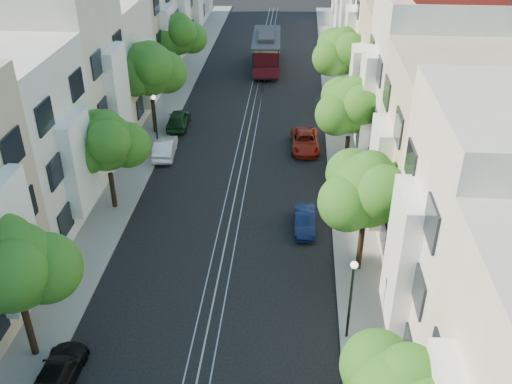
% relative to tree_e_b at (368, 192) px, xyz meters
% --- Properties ---
extents(ground, '(200.00, 200.00, 0.00)m').
position_rel_tree_e_b_xyz_m(ground, '(-7.26, 19.02, -4.73)').
color(ground, black).
rests_on(ground, ground).
extents(sidewalk_east, '(2.50, 80.00, 0.12)m').
position_rel_tree_e_b_xyz_m(sidewalk_east, '(-0.01, 19.02, -4.67)').
color(sidewalk_east, gray).
rests_on(sidewalk_east, ground).
extents(sidewalk_west, '(2.50, 80.00, 0.12)m').
position_rel_tree_e_b_xyz_m(sidewalk_west, '(-14.51, 19.02, -4.67)').
color(sidewalk_west, gray).
rests_on(sidewalk_west, ground).
extents(rail_left, '(0.06, 80.00, 0.02)m').
position_rel_tree_e_b_xyz_m(rail_left, '(-7.81, 19.02, -4.72)').
color(rail_left, gray).
rests_on(rail_left, ground).
extents(rail_slot, '(0.06, 80.00, 0.02)m').
position_rel_tree_e_b_xyz_m(rail_slot, '(-7.26, 19.02, -4.72)').
color(rail_slot, gray).
rests_on(rail_slot, ground).
extents(rail_right, '(0.06, 80.00, 0.02)m').
position_rel_tree_e_b_xyz_m(rail_right, '(-6.71, 19.02, -4.72)').
color(rail_right, gray).
rests_on(rail_right, ground).
extents(lane_line, '(0.08, 80.00, 0.01)m').
position_rel_tree_e_b_xyz_m(lane_line, '(-7.26, 19.02, -4.73)').
color(lane_line, tan).
rests_on(lane_line, ground).
extents(townhouses_east, '(7.75, 72.00, 12.00)m').
position_rel_tree_e_b_xyz_m(townhouses_east, '(4.61, 18.94, 0.45)').
color(townhouses_east, beige).
rests_on(townhouses_east, ground).
extents(townhouses_west, '(7.75, 72.00, 11.76)m').
position_rel_tree_e_b_xyz_m(townhouses_west, '(-19.13, 18.94, 0.35)').
color(townhouses_west, silver).
rests_on(townhouses_west, ground).
extents(tree_e_b, '(4.93, 4.08, 6.68)m').
position_rel_tree_e_b_xyz_m(tree_e_b, '(0.00, 0.00, 0.00)').
color(tree_e_b, black).
rests_on(tree_e_b, ground).
extents(tree_e_c, '(4.84, 3.99, 6.52)m').
position_rel_tree_e_b_xyz_m(tree_e_c, '(-0.00, 11.00, -0.13)').
color(tree_e_c, black).
rests_on(tree_e_c, ground).
extents(tree_e_d, '(5.01, 4.16, 6.85)m').
position_rel_tree_e_b_xyz_m(tree_e_d, '(0.00, 22.00, 0.13)').
color(tree_e_d, black).
rests_on(tree_e_d, ground).
extents(tree_w_a, '(4.93, 4.08, 6.68)m').
position_rel_tree_e_b_xyz_m(tree_w_a, '(-14.40, -7.00, 0.00)').
color(tree_w_a, black).
rests_on(tree_w_a, ground).
extents(tree_w_b, '(4.72, 3.87, 6.27)m').
position_rel_tree_e_b_xyz_m(tree_w_b, '(-14.40, 5.00, -0.34)').
color(tree_w_b, black).
rests_on(tree_w_b, ground).
extents(tree_w_c, '(5.13, 4.28, 7.09)m').
position_rel_tree_e_b_xyz_m(tree_w_c, '(-14.40, 16.00, 0.34)').
color(tree_w_c, black).
rests_on(tree_w_c, ground).
extents(tree_w_d, '(4.84, 3.99, 6.52)m').
position_rel_tree_e_b_xyz_m(tree_w_d, '(-14.40, 27.00, -0.13)').
color(tree_w_d, black).
rests_on(tree_w_d, ground).
extents(lamp_east, '(0.32, 0.32, 4.16)m').
position_rel_tree_e_b_xyz_m(lamp_east, '(-0.96, -4.98, -1.89)').
color(lamp_east, black).
rests_on(lamp_east, ground).
extents(lamp_west, '(0.32, 0.32, 4.16)m').
position_rel_tree_e_b_xyz_m(lamp_west, '(-13.56, 13.02, -1.89)').
color(lamp_west, black).
rests_on(lamp_west, ground).
extents(cable_car, '(3.01, 8.75, 3.33)m').
position_rel_tree_e_b_xyz_m(cable_car, '(-6.76, 32.22, -2.76)').
color(cable_car, black).
rests_on(cable_car, ground).
extents(parked_car_e_mid, '(1.21, 3.33, 1.09)m').
position_rel_tree_e_b_xyz_m(parked_car_e_mid, '(-2.86, 3.62, -4.19)').
color(parked_car_e_mid, '#0C183F').
rests_on(parked_car_e_mid, ground).
extents(parked_car_e_far, '(2.16, 4.40, 1.20)m').
position_rel_tree_e_b_xyz_m(parked_car_e_far, '(-2.86, 14.12, -4.13)').
color(parked_car_e_far, maroon).
rests_on(parked_car_e_far, ground).
extents(parked_car_w_near, '(1.60, 3.83, 1.11)m').
position_rel_tree_e_b_xyz_m(parked_car_w_near, '(-12.86, -8.39, -4.18)').
color(parked_car_w_near, black).
rests_on(parked_car_w_near, ground).
extents(parked_car_w_mid, '(1.64, 3.98, 1.28)m').
position_rel_tree_e_b_xyz_m(parked_car_w_mid, '(-12.86, 12.24, -4.09)').
color(parked_car_w_mid, silver).
rests_on(parked_car_w_mid, ground).
extents(parked_car_w_far, '(1.77, 4.02, 1.35)m').
position_rel_tree_e_b_xyz_m(parked_car_w_far, '(-12.86, 17.24, -4.06)').
color(parked_car_w_far, '#153618').
rests_on(parked_car_w_far, ground).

